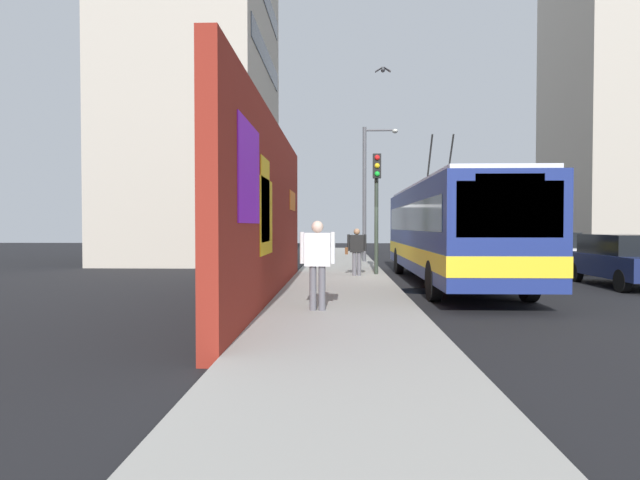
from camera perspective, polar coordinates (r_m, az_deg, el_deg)
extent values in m
plane|color=black|center=(17.96, 7.35, -4.39)|extent=(80.00, 80.00, 0.00)
cube|color=#9E9B93|center=(17.88, 2.22, -4.17)|extent=(48.00, 3.20, 0.15)
cube|color=maroon|center=(13.42, -5.21, 3.06)|extent=(13.02, 0.30, 4.41)
cube|color=orange|center=(17.70, -2.94, 4.17)|extent=(1.93, 0.02, 0.62)
cube|color=yellow|center=(11.36, -5.72, 2.49)|extent=(1.83, 0.02, 1.59)
cube|color=#8C19D8|center=(9.31, -7.50, 7.07)|extent=(2.12, 0.02, 1.71)
cube|color=yellow|center=(11.20, -5.84, 4.25)|extent=(1.25, 0.02, 1.74)
cube|color=#B2A899|center=(30.61, -12.73, 15.05)|extent=(11.74, 7.26, 18.07)
cube|color=black|center=(29.16, -5.67, 6.52)|extent=(9.98, 0.04, 1.10)
cube|color=black|center=(29.61, -5.69, 12.70)|extent=(9.98, 0.04, 1.10)
cube|color=black|center=(30.40, -5.71, 18.63)|extent=(9.98, 0.04, 1.10)
cube|color=#B2A899|center=(40.71, 29.95, 11.60)|extent=(8.82, 8.55, 18.24)
cube|color=navy|center=(17.30, 13.57, 1.10)|extent=(11.93, 2.53, 2.56)
cube|color=silver|center=(17.35, 13.60, 5.53)|extent=(11.45, 2.33, 0.12)
cube|color=yellow|center=(17.32, 13.55, -1.32)|extent=(11.95, 2.55, 0.44)
cube|color=black|center=(11.54, 19.50, 3.11)|extent=(0.04, 2.15, 1.15)
cube|color=black|center=(17.31, 13.58, 2.37)|extent=(10.98, 2.56, 0.82)
cube|color=orange|center=(11.59, 19.51, 5.99)|extent=(0.06, 1.39, 0.28)
cylinder|color=black|center=(19.24, 13.57, 7.64)|extent=(1.43, 0.06, 2.00)
cylinder|color=black|center=(19.11, 11.49, 7.69)|extent=(1.43, 0.06, 2.00)
cylinder|color=black|center=(13.98, 21.31, -4.10)|extent=(1.00, 0.28, 1.00)
cylinder|color=black|center=(13.41, 11.99, -4.27)|extent=(1.00, 0.28, 1.00)
cylinder|color=black|center=(21.32, 14.52, -2.16)|extent=(1.00, 0.28, 1.00)
cylinder|color=black|center=(20.94, 8.38, -2.19)|extent=(1.00, 0.28, 1.00)
cube|color=navy|center=(18.67, 29.69, -2.35)|extent=(4.40, 1.86, 0.66)
cube|color=black|center=(18.72, 29.59, -0.41)|extent=(2.64, 1.67, 0.60)
cylinder|color=black|center=(17.03, 29.47, -3.82)|extent=(0.64, 0.22, 0.64)
cylinder|color=black|center=(20.36, 29.85, -2.98)|extent=(0.64, 0.22, 0.64)
cylinder|color=black|center=(19.64, 25.56, -3.09)|extent=(0.64, 0.22, 0.64)
cube|color=white|center=(24.18, 23.03, -1.45)|extent=(4.82, 1.80, 0.66)
cube|color=black|center=(24.25, 22.96, 0.05)|extent=(2.89, 1.62, 0.60)
cylinder|color=black|center=(23.04, 26.29, -2.44)|extent=(0.64, 0.22, 0.64)
cylinder|color=black|center=(22.43, 22.57, -2.51)|extent=(0.64, 0.22, 0.64)
cylinder|color=black|center=(25.96, 23.41, -1.99)|extent=(0.64, 0.22, 0.64)
cylinder|color=black|center=(25.43, 20.05, -2.02)|extent=(0.64, 0.22, 0.64)
cube|color=#C6B793|center=(30.32, 18.63, -0.84)|extent=(4.24, 1.80, 0.66)
cube|color=black|center=(30.38, 18.60, 0.36)|extent=(2.55, 1.62, 0.60)
cylinder|color=black|center=(29.25, 20.91, -1.59)|extent=(0.64, 0.22, 0.64)
cylinder|color=black|center=(28.77, 17.90, -1.61)|extent=(0.64, 0.22, 0.64)
cylinder|color=black|center=(31.91, 19.28, -1.32)|extent=(0.64, 0.22, 0.64)
cylinder|color=black|center=(31.47, 16.50, -1.34)|extent=(0.64, 0.22, 0.64)
cube|color=#B7B7BC|center=(35.85, 16.02, -0.47)|extent=(4.68, 1.74, 0.66)
cube|color=black|center=(35.92, 15.99, 0.54)|extent=(2.81, 1.57, 0.60)
cylinder|color=black|center=(34.57, 17.87, -1.10)|extent=(0.64, 0.22, 0.64)
cylinder|color=black|center=(34.18, 15.39, -1.11)|extent=(0.64, 0.22, 0.64)
cylinder|color=black|center=(37.54, 16.58, -0.89)|extent=(0.64, 0.22, 0.64)
cylinder|color=black|center=(37.19, 14.29, -0.90)|extent=(0.64, 0.22, 0.64)
cylinder|color=#595960|center=(18.32, 4.18, -2.56)|extent=(0.14, 0.14, 0.79)
cylinder|color=#595960|center=(18.31, 3.68, -2.56)|extent=(0.14, 0.14, 0.79)
cube|color=black|center=(18.28, 3.93, -0.38)|extent=(0.22, 0.46, 0.60)
cylinder|color=black|center=(18.29, 4.82, -0.29)|extent=(0.09, 0.09, 0.57)
cylinder|color=black|center=(18.27, 3.05, -0.29)|extent=(0.09, 0.09, 0.57)
sphere|color=#936B4C|center=(18.27, 3.94, 0.89)|extent=(0.21, 0.21, 0.21)
cube|color=#593319|center=(18.28, 2.83, -1.16)|extent=(0.14, 0.10, 0.24)
cylinder|color=#595960|center=(10.75, 0.21, -5.15)|extent=(0.14, 0.14, 0.89)
cylinder|color=#595960|center=(10.76, -0.75, -5.14)|extent=(0.14, 0.14, 0.89)
cube|color=silver|center=(10.70, -0.27, -1.01)|extent=(0.22, 0.52, 0.67)
cylinder|color=silver|center=(10.69, 1.38, -0.84)|extent=(0.09, 0.09, 0.63)
cylinder|color=silver|center=(10.71, -1.92, -0.83)|extent=(0.09, 0.09, 0.63)
sphere|color=beige|center=(10.69, -0.27, 1.42)|extent=(0.24, 0.24, 0.24)
cylinder|color=#2D382D|center=(18.92, 6.01, 2.75)|extent=(0.14, 0.14, 4.22)
cube|color=black|center=(18.81, 6.07, 7.82)|extent=(0.20, 0.28, 0.84)
sphere|color=red|center=(18.73, 6.10, 8.71)|extent=(0.18, 0.18, 0.18)
sphere|color=yellow|center=(18.70, 6.10, 7.86)|extent=(0.18, 0.18, 0.18)
sphere|color=green|center=(18.67, 6.09, 7.01)|extent=(0.18, 0.18, 0.18)
cylinder|color=#4C4C51|center=(25.72, 4.74, 4.85)|extent=(0.18, 0.18, 6.39)
cylinder|color=#4C4C51|center=(26.12, 6.37, 11.52)|extent=(0.10, 1.44, 0.10)
ellipsoid|color=silver|center=(26.17, 7.98, 11.39)|extent=(0.44, 0.28, 0.20)
ellipsoid|color=#47474C|center=(19.23, 6.71, 17.47)|extent=(0.32, 0.14, 0.12)
cube|color=#47474C|center=(19.25, 7.15, 17.55)|extent=(0.20, 0.25, 0.16)
cube|color=#47474C|center=(19.23, 6.28, 17.57)|extent=(0.20, 0.25, 0.16)
cylinder|color=black|center=(15.48, 10.46, -5.34)|extent=(1.37, 1.37, 0.00)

